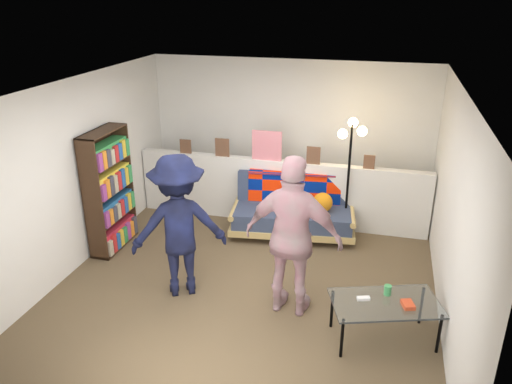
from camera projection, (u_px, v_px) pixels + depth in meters
ground at (248, 281)px, 6.22m from camera, size 5.00×5.00×0.00m
room_shell at (258, 142)px, 6.01m from camera, size 4.60×5.05×2.45m
half_wall_ledge at (279, 192)px, 7.64m from camera, size 4.45×0.15×1.00m
ledge_decor at (265, 149)px, 7.42m from camera, size 2.97×0.02×0.45m
futon_sofa at (294, 210)px, 7.33m from camera, size 1.89×1.07×0.77m
bookshelf at (109, 194)px, 6.80m from camera, size 0.28×0.84×1.68m
coffee_table at (386, 304)px, 5.05m from camera, size 1.22×0.91×0.56m
floor_lamp at (350, 154)px, 7.00m from camera, size 0.40×0.32×1.73m
person_left at (179, 226)px, 5.73m from camera, size 1.28×1.08×1.72m
person_right at (293, 238)px, 5.34m from camera, size 1.11×0.55×1.83m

